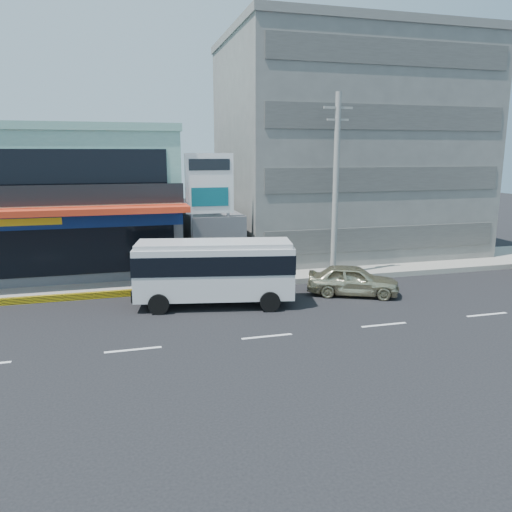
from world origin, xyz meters
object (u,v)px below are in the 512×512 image
at_px(sedan, 353,280).
at_px(minibus, 214,268).
at_px(utility_pole_near, 336,186).
at_px(shop_building, 70,203).
at_px(billboard, 210,191).
at_px(concrete_building, 344,151).
at_px(satellite_dish, 213,212).
at_px(motorcycle_rider, 150,285).

bearing_deg(sedan, minibus, 113.93).
bearing_deg(sedan, utility_pole_near, 19.57).
bearing_deg(shop_building, billboard, -32.32).
bearing_deg(concrete_building, sedan, -111.93).
relative_size(concrete_building, minibus, 2.14).
distance_m(satellite_dish, sedan, 9.19).
height_order(utility_pole_near, minibus, utility_pole_near).
bearing_deg(minibus, shop_building, 125.79).
distance_m(minibus, motorcycle_rider, 3.54).
relative_size(billboard, sedan, 1.55).
bearing_deg(concrete_building, motorcycle_rider, -148.18).
relative_size(minibus, motorcycle_rider, 3.58).
distance_m(shop_building, satellite_dish, 8.54).
xyz_separation_m(sedan, motorcycle_rider, (-9.73, 1.93, -0.07)).
relative_size(shop_building, billboard, 1.80).
xyz_separation_m(satellite_dish, billboard, (-0.50, -1.80, 1.35)).
xyz_separation_m(billboard, minibus, (-0.68, -4.72, -3.14)).
height_order(satellite_dish, minibus, satellite_dish).
bearing_deg(utility_pole_near, sedan, -95.19).
height_order(satellite_dish, motorcycle_rider, satellite_dish).
relative_size(concrete_building, satellite_dish, 10.67).
height_order(satellite_dish, sedan, satellite_dish).
bearing_deg(satellite_dish, shop_building, 159.79).
distance_m(billboard, sedan, 8.91).
height_order(shop_building, satellite_dish, shop_building).
bearing_deg(billboard, utility_pole_near, -15.48).
xyz_separation_m(utility_pole_near, motorcycle_rider, (-10.00, -1.09, -4.46)).
relative_size(satellite_dish, motorcycle_rider, 0.72).
relative_size(shop_building, concrete_building, 0.77).
height_order(minibus, sedan, minibus).
bearing_deg(utility_pole_near, shop_building, 154.94).
xyz_separation_m(utility_pole_near, minibus, (-7.18, -2.92, -3.36)).
bearing_deg(billboard, minibus, -98.18).
height_order(shop_building, billboard, shop_building).
distance_m(concrete_building, utility_pole_near, 8.79).
relative_size(shop_building, satellite_dish, 8.27).
xyz_separation_m(shop_building, motorcycle_rider, (4.00, -7.63, -3.31)).
bearing_deg(minibus, utility_pole_near, 22.11).
distance_m(shop_building, motorcycle_rider, 9.23).
bearing_deg(satellite_dish, billboard, -105.52).
xyz_separation_m(shop_building, minibus, (6.82, -9.46, -2.21)).
xyz_separation_m(concrete_building, sedan, (-4.27, -10.62, -6.24)).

